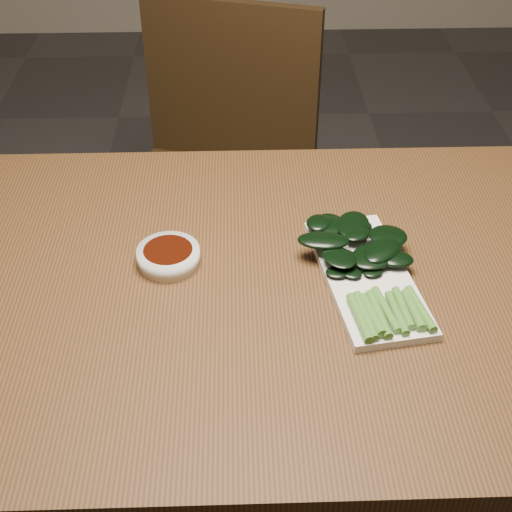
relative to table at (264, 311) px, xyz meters
name	(u,v)px	position (x,y,z in m)	size (l,w,h in m)	color
table	(264,311)	(0.00, 0.00, 0.00)	(1.40, 0.80, 0.75)	#4A2E15
chair_far	(218,170)	(-0.09, 0.75, -0.19)	(0.59, 0.59, 0.89)	black
sauce_bowl	(168,256)	(-0.15, 0.04, 0.09)	(0.10, 0.10, 0.03)	silver
serving_plate	(367,277)	(0.16, -0.01, 0.08)	(0.17, 0.32, 0.01)	silver
gai_lan	(364,256)	(0.16, 0.02, 0.10)	(0.19, 0.31, 0.03)	#4A862E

